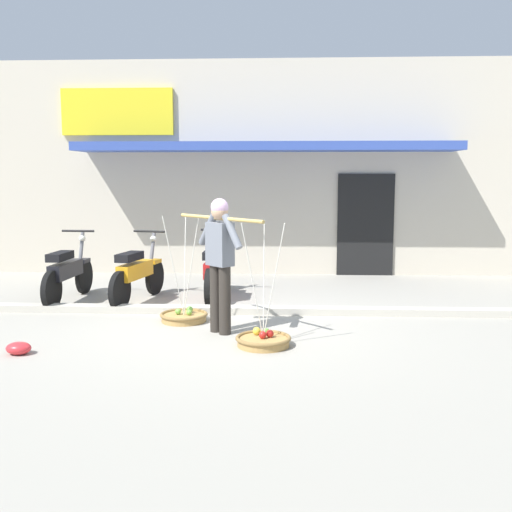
# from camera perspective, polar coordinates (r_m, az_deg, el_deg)

# --- Properties ---
(ground_plane) EXTENTS (90.00, 90.00, 0.00)m
(ground_plane) POSITION_cam_1_polar(r_m,az_deg,el_deg) (8.07, -3.04, -6.55)
(ground_plane) COLOR #9E998C
(sidewalk_curb) EXTENTS (20.00, 0.24, 0.10)m
(sidewalk_curb) POSITION_cam_1_polar(r_m,az_deg,el_deg) (8.73, -2.58, -5.10)
(sidewalk_curb) COLOR #BAB4A5
(sidewalk_curb) RESTS_ON ground
(fruit_vendor) EXTENTS (1.16, 1.17, 1.70)m
(fruit_vendor) POSITION_cam_1_polar(r_m,az_deg,el_deg) (7.51, -3.43, -0.02)
(fruit_vendor) COLOR #2D2823
(fruit_vendor) RESTS_ON ground
(fruit_basket_left_side) EXTENTS (0.65, 0.65, 1.45)m
(fruit_basket_left_side) POSITION_cam_1_polar(r_m,az_deg,el_deg) (7.10, 0.69, -7.91)
(fruit_basket_left_side) COLOR #B2894C
(fruit_basket_left_side) RESTS_ON ground
(fruit_basket_right_side) EXTENTS (0.65, 0.65, 1.45)m
(fruit_basket_right_side) POSITION_cam_1_polar(r_m,az_deg,el_deg) (8.31, -6.82, -5.65)
(fruit_basket_right_side) COLOR #B2894C
(fruit_basket_right_side) RESTS_ON ground
(motorcycle_nearest_shop) EXTENTS (0.54, 1.82, 1.09)m
(motorcycle_nearest_shop) POSITION_cam_1_polar(r_m,az_deg,el_deg) (9.92, -17.39, -1.53)
(motorcycle_nearest_shop) COLOR black
(motorcycle_nearest_shop) RESTS_ON ground
(motorcycle_second_in_row) EXTENTS (0.59, 1.80, 1.09)m
(motorcycle_second_in_row) POSITION_cam_1_polar(r_m,az_deg,el_deg) (9.59, -11.17, -1.63)
(motorcycle_second_in_row) COLOR black
(motorcycle_second_in_row) RESTS_ON ground
(motorcycle_third_in_row) EXTENTS (0.54, 1.82, 1.09)m
(motorcycle_third_in_row) POSITION_cam_1_polar(r_m,az_deg,el_deg) (9.71, -4.02, -1.39)
(motorcycle_third_in_row) COLOR black
(motorcycle_third_in_row) RESTS_ON ground
(storefront_building) EXTENTS (13.00, 6.00, 4.20)m
(storefront_building) POSITION_cam_1_polar(r_m,az_deg,el_deg) (14.45, 1.31, 8.17)
(storefront_building) COLOR beige
(storefront_building) RESTS_ON ground
(plastic_litter_bag) EXTENTS (0.28, 0.22, 0.14)m
(plastic_litter_bag) POSITION_cam_1_polar(r_m,az_deg,el_deg) (7.27, -21.52, -8.11)
(plastic_litter_bag) COLOR red
(plastic_litter_bag) RESTS_ON ground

